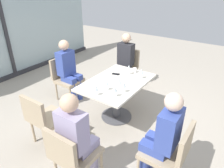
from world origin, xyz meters
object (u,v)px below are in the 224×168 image
(chair_far_right, at_px, (127,66))
(wine_glass_2, at_px, (106,83))
(dining_table_main, at_px, (117,91))
(person_front_left, at_px, (163,134))
(chair_near_window, at_px, (66,76))
(wine_glass_3, at_px, (124,85))
(coffee_cup, at_px, (135,70))
(wine_glass_5, at_px, (115,89))
(chair_far_left, at_px, (44,117))
(person_side_end, at_px, (77,135))
(wine_glass_1, at_px, (141,72))
(chair_front_left, at_px, (170,151))
(person_far_right, at_px, (124,59))
(wine_glass_4, at_px, (96,88))
(chair_side_end, at_px, (72,153))
(person_near_window, at_px, (68,68))
(wine_glass_6, at_px, (129,68))
(wine_glass_0, at_px, (119,81))

(chair_far_right, relative_size, wine_glass_2, 4.70)
(dining_table_main, bearing_deg, person_front_left, -124.43)
(chair_near_window, height_order, wine_glass_3, wine_glass_3)
(person_front_left, height_order, coffee_cup, person_front_left)
(dining_table_main, height_order, wine_glass_3, wine_glass_3)
(wine_glass_5, distance_m, coffee_cup, 0.96)
(dining_table_main, distance_m, chair_far_left, 1.28)
(chair_far_left, relative_size, coffee_cup, 9.67)
(person_side_end, bearing_deg, wine_glass_1, 1.54)
(chair_front_left, distance_m, wine_glass_5, 1.12)
(wine_glass_3, bearing_deg, person_far_right, 30.69)
(dining_table_main, distance_m, chair_front_left, 1.49)
(wine_glass_4, bearing_deg, wine_glass_5, -64.16)
(chair_far_right, relative_size, person_side_end, 0.69)
(chair_near_window, xyz_separation_m, wine_glass_3, (-0.26, -1.55, 0.37))
(wine_glass_2, height_order, wine_glass_3, same)
(chair_side_end, xyz_separation_m, person_near_window, (1.46, 1.48, 0.20))
(chair_front_left, bearing_deg, coffee_cup, 42.91)
(chair_front_left, height_order, person_near_window, person_near_window)
(person_front_left, xyz_separation_m, person_far_right, (1.85, 1.65, 0.00))
(chair_far_right, xyz_separation_m, wine_glass_5, (-1.63, -0.75, 0.37))
(chair_side_end, bearing_deg, person_far_right, 18.17)
(person_far_right, xyz_separation_m, coffee_cup, (-0.58, -0.57, 0.08))
(person_far_right, bearing_deg, wine_glass_6, -143.71)
(chair_far_right, xyz_separation_m, wine_glass_1, (-0.84, -0.78, 0.37))
(person_front_left, height_order, wine_glass_5, person_front_left)
(dining_table_main, height_order, wine_glass_1, wine_glass_1)
(person_far_right, height_order, wine_glass_0, person_far_right)
(person_far_right, distance_m, coffee_cup, 0.81)
(person_side_end, xyz_separation_m, wine_glass_2, (1.00, 0.30, 0.16))
(chair_far_right, height_order, wine_glass_2, wine_glass_2)
(wine_glass_0, relative_size, wine_glass_6, 1.00)
(wine_glass_2, xyz_separation_m, wine_glass_3, (0.09, -0.25, 0.00))
(wine_glass_1, distance_m, wine_glass_6, 0.26)
(wine_glass_6, bearing_deg, dining_table_main, 175.81)
(chair_near_window, height_order, wine_glass_4, wine_glass_4)
(person_near_window, bearing_deg, chair_front_left, -108.12)
(chair_side_end, distance_m, wine_glass_5, 1.08)
(chair_far_left, xyz_separation_m, wine_glass_2, (0.82, -0.53, 0.37))
(chair_far_right, relative_size, person_near_window, 0.69)
(wine_glass_1, height_order, wine_glass_6, same)
(dining_table_main, height_order, chair_far_left, chair_far_left)
(wine_glass_6, bearing_deg, coffee_cup, -18.60)
(wine_glass_5, height_order, wine_glass_6, same)
(wine_glass_1, distance_m, wine_glass_5, 0.79)
(person_front_left, xyz_separation_m, wine_glass_0, (0.59, 0.99, 0.16))
(chair_near_window, relative_size, wine_glass_2, 4.70)
(person_front_left, distance_m, wine_glass_4, 1.18)
(wine_glass_4, bearing_deg, wine_glass_3, -42.68)
(wine_glass_3, xyz_separation_m, coffee_cup, (0.75, 0.22, -0.09))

